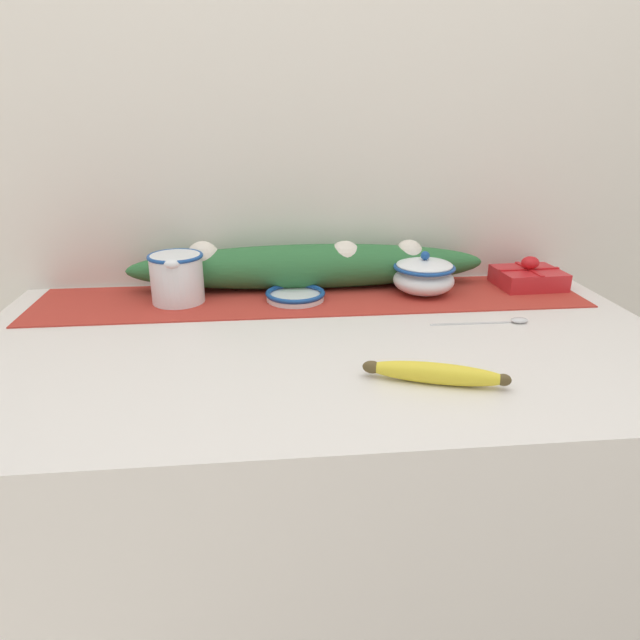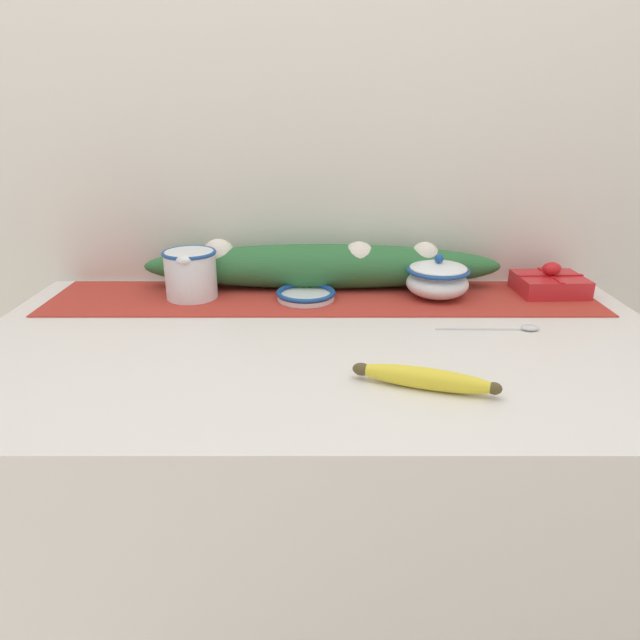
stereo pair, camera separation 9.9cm
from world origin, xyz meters
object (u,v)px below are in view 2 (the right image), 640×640
at_px(banana, 427,378).
at_px(small_dish, 308,295).
at_px(gift_box, 552,284).
at_px(cream_pitcher, 193,272).
at_px(sugar_bowl, 440,279).
at_px(spoon, 522,328).

bearing_deg(banana, small_dish, 114.30).
relative_size(small_dish, gift_box, 0.87).
xyz_separation_m(small_dish, gift_box, (0.55, 0.04, 0.01)).
bearing_deg(gift_box, banana, -128.05).
distance_m(banana, gift_box, 0.58).
height_order(banana, gift_box, gift_box).
height_order(cream_pitcher, banana, cream_pitcher).
xyz_separation_m(sugar_bowl, gift_box, (0.26, 0.03, -0.02)).
xyz_separation_m(sugar_bowl, spoon, (0.12, -0.19, -0.04)).
bearing_deg(banana, gift_box, 51.95).
bearing_deg(spoon, banana, -132.22).
bearing_deg(spoon, gift_box, 59.00).
bearing_deg(small_dish, banana, -65.70).
height_order(cream_pitcher, sugar_bowl, cream_pitcher).
xyz_separation_m(cream_pitcher, sugar_bowl, (0.54, -0.00, -0.01)).
relative_size(sugar_bowl, small_dish, 1.05).
height_order(small_dish, banana, banana).
bearing_deg(spoon, cream_pitcher, 164.63).
bearing_deg(small_dish, gift_box, 4.57).
relative_size(sugar_bowl, spoon, 0.70).
distance_m(cream_pitcher, small_dish, 0.26).
bearing_deg(banana, cream_pitcher, 135.58).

